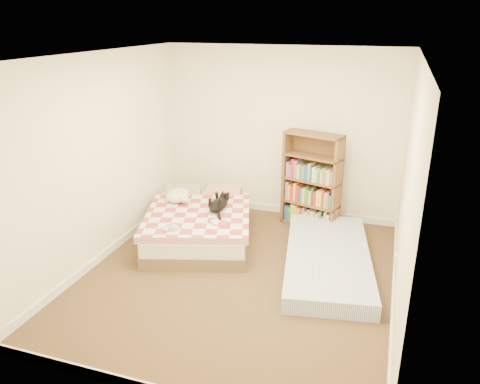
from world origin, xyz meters
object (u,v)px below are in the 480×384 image
(bookshelf, at_px, (311,191))
(black_cat, at_px, (220,204))
(floor_mattress, at_px, (328,259))
(white_dog, at_px, (178,196))
(bed, at_px, (200,223))

(bookshelf, distance_m, black_cat, 1.37)
(bookshelf, bearing_deg, floor_mattress, -53.06)
(black_cat, relative_size, white_dog, 1.75)
(black_cat, bearing_deg, bed, -169.87)
(bookshelf, relative_size, black_cat, 1.86)
(bed, xyz_separation_m, white_dog, (-0.37, 0.11, 0.31))
(white_dog, bearing_deg, floor_mattress, -20.80)
(floor_mattress, height_order, black_cat, black_cat)
(bed, distance_m, white_dog, 0.50)
(bookshelf, bearing_deg, bed, -129.81)
(bookshelf, distance_m, floor_mattress, 1.29)
(bed, relative_size, white_dog, 5.04)
(bed, xyz_separation_m, bookshelf, (1.35, 0.91, 0.29))
(bed, relative_size, floor_mattress, 0.97)
(bed, bearing_deg, bookshelf, 16.87)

